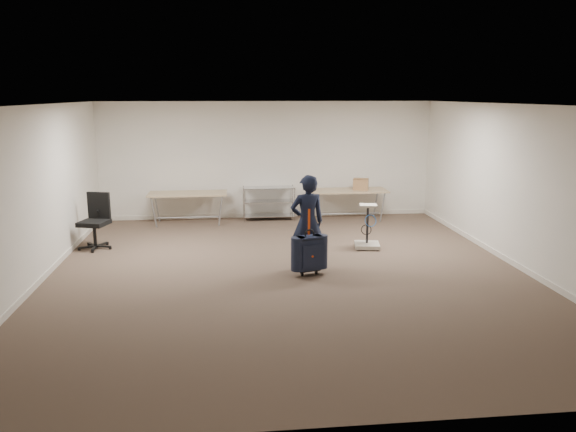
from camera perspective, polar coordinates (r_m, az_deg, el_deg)
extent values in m
plane|color=#47382B|center=(9.53, 0.01, -5.83)|extent=(9.00, 9.00, 0.00)
plane|color=white|center=(13.62, -2.09, 5.69)|extent=(8.00, 0.00, 8.00)
plane|color=white|center=(4.86, 5.89, -6.50)|extent=(8.00, 0.00, 8.00)
plane|color=white|center=(9.61, -24.43, 1.83)|extent=(0.00, 9.00, 9.00)
plane|color=white|center=(10.41, 22.49, 2.72)|extent=(0.00, 9.00, 9.00)
plane|color=silver|center=(9.05, 0.01, 11.26)|extent=(8.00, 8.00, 0.00)
cube|color=silver|center=(13.83, -2.04, 0.12)|extent=(8.00, 0.02, 0.10)
cube|color=silver|center=(9.92, -23.69, -5.86)|extent=(0.02, 9.00, 0.10)
cube|color=silver|center=(10.69, 21.85, -4.43)|extent=(0.02, 9.00, 0.10)
cube|color=tan|center=(13.17, -10.16, 2.26)|extent=(1.80, 0.75, 0.03)
cylinder|color=#979BA0|center=(13.28, -10.07, -0.13)|extent=(1.50, 0.02, 0.02)
cylinder|color=#979BA0|center=(13.02, -13.48, 0.36)|extent=(0.13, 0.04, 0.69)
cylinder|color=#979BA0|center=(12.92, -6.86, 0.51)|extent=(0.13, 0.04, 0.69)
cylinder|color=#979BA0|center=(13.60, -13.17, 0.87)|extent=(0.13, 0.04, 0.69)
cylinder|color=#979BA0|center=(13.50, -6.85, 1.03)|extent=(0.13, 0.04, 0.69)
cube|color=tan|center=(13.46, 6.21, 2.59)|extent=(1.80, 0.75, 0.03)
cylinder|color=#979BA0|center=(13.56, 6.16, 0.24)|extent=(1.50, 0.02, 0.02)
cylinder|color=#979BA0|center=(13.09, 3.25, 0.74)|extent=(0.13, 0.04, 0.69)
cylinder|color=#979BA0|center=(13.42, 9.58, 0.87)|extent=(0.13, 0.04, 0.69)
cylinder|color=#979BA0|center=(13.67, 2.84, 1.24)|extent=(0.13, 0.04, 0.69)
cylinder|color=#979BA0|center=(13.99, 8.92, 1.36)|extent=(0.13, 0.04, 0.69)
cylinder|color=#B8BABE|center=(13.23, -4.48, 1.08)|extent=(0.02, 0.02, 0.80)
cylinder|color=#B8BABE|center=(13.32, 0.69, 1.19)|extent=(0.02, 0.02, 0.80)
cylinder|color=#B8BABE|center=(13.67, -4.54, 1.44)|extent=(0.02, 0.02, 0.80)
cylinder|color=#B8BABE|center=(13.76, 0.46, 1.55)|extent=(0.02, 0.02, 0.80)
cube|color=#B8BABE|center=(13.54, -1.95, 0.07)|extent=(1.20, 0.45, 0.02)
cube|color=#B8BABE|center=(13.47, -1.96, 1.53)|extent=(1.20, 0.45, 0.02)
cube|color=#B8BABE|center=(13.41, -1.97, 2.91)|extent=(1.20, 0.45, 0.01)
imported|color=black|center=(9.61, 1.96, -0.62)|extent=(0.66, 0.50, 1.64)
cube|color=black|center=(9.32, 2.18, -3.74)|extent=(0.46, 0.34, 0.56)
cube|color=black|center=(9.43, 2.11, -5.45)|extent=(0.40, 0.26, 0.03)
cylinder|color=black|center=(9.38, 1.43, -5.89)|extent=(0.05, 0.08, 0.08)
cylinder|color=black|center=(9.48, 2.88, -5.70)|extent=(0.05, 0.08, 0.08)
torus|color=black|center=(9.24, 2.19, -1.87)|extent=(0.18, 0.07, 0.18)
cube|color=#E1410B|center=(9.21, 2.15, -0.60)|extent=(0.04, 0.02, 0.43)
cylinder|color=black|center=(11.63, -18.96, -2.91)|extent=(0.65, 0.65, 0.10)
cylinder|color=black|center=(11.57, -19.04, -1.84)|extent=(0.07, 0.07, 0.44)
cube|color=black|center=(11.52, -19.12, -0.68)|extent=(0.62, 0.62, 0.09)
cube|color=black|center=(11.67, -18.66, 1.04)|extent=(0.46, 0.19, 0.52)
cube|color=beige|center=(11.15, 8.03, -2.94)|extent=(0.55, 0.55, 0.08)
cylinder|color=black|center=(10.94, 7.30, -3.43)|extent=(0.06, 0.06, 0.04)
cylinder|color=black|center=(11.09, 8.03, -0.81)|extent=(0.05, 0.05, 0.76)
cube|color=beige|center=(10.97, 8.15, 1.06)|extent=(0.37, 0.33, 0.04)
torus|color=blue|center=(10.97, 8.44, -0.46)|extent=(0.25, 0.14, 0.23)
cube|color=#9C7348|center=(13.50, 7.40, 3.23)|extent=(0.42, 0.36, 0.26)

